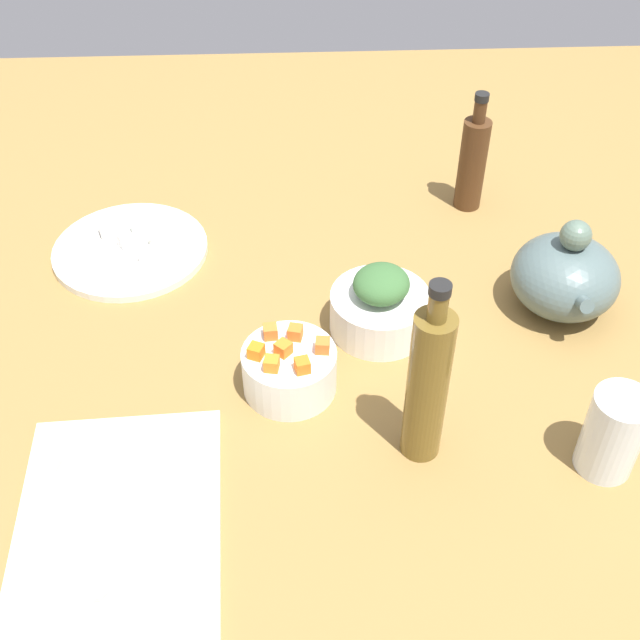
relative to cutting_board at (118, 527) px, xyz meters
The scene contains 25 objects.
tabletop 37.35cm from the cutting_board, 139.82° to the left, with size 190.00×190.00×3.00cm, color olive.
cutting_board is the anchor object (origin of this frame).
plate_tofu 51.29cm from the cutting_board, behind, with size 24.34×24.34×1.20cm, color white.
bowl_greens 45.77cm from the cutting_board, 134.43° to the left, with size 14.04×14.04×6.01cm, color white.
bowl_carrots 28.96cm from the cutting_board, 136.82° to the left, with size 12.36×12.36×6.31cm, color white.
teapot 69.46cm from the cutting_board, 120.78° to the left, with size 17.18×15.36×15.03cm.
bottle_0 80.48cm from the cutting_board, 140.71° to the left, with size 4.52×4.52×20.62cm.
bottle_1 38.54cm from the cutting_board, 105.94° to the left, with size 4.88×4.88×26.30cm.
drinking_glass_0 57.92cm from the cutting_board, 96.57° to the left, with size 6.92×6.92×11.60cm, color white.
carrot_cube_0 29.15cm from the cutting_board, 137.78° to the left, with size 1.80×1.80×1.80cm, color orange.
carrot_cube_1 32.27cm from the cutting_board, 139.12° to the left, with size 1.80×1.80×1.80cm, color orange.
carrot_cube_2 28.67cm from the cutting_board, 129.89° to the left, with size 1.80×1.80×1.80cm, color orange.
carrot_cube_3 26.72cm from the cutting_board, 142.88° to the left, with size 1.80×1.80×1.80cm, color orange.
carrot_cube_4 32.51cm from the cutting_board, 131.98° to the left, with size 1.80×1.80×1.80cm, color orange.
carrot_cube_5 26.28cm from the cutting_board, 136.22° to the left, with size 1.80×1.80×1.80cm, color orange.
carrot_cube_6 30.53cm from the cutting_board, 144.21° to the left, with size 1.80×1.80×1.80cm, color orange.
chopped_greens_mound 46.33cm from the cutting_board, 134.43° to the left, with size 8.22×7.78×4.29cm, color #386332.
tofu_cube_0 51.03cm from the cutting_board, behind, with size 2.20×2.20×2.20cm, color silver.
tofu_cube_1 54.70cm from the cutting_board, behind, with size 2.20×2.20×2.20cm, color white.
tofu_cube_2 55.11cm from the cutting_board, behind, with size 2.20×2.20×2.20cm, color #F1E0D1.
tofu_cube_3 47.55cm from the cutting_board, behind, with size 2.20×2.20×2.20cm, color silver.
tofu_cube_4 51.56cm from the cutting_board, behind, with size 2.20×2.20×2.20cm, color white.
dumpling_0 11.33cm from the cutting_board, behind, with size 5.79×5.17×2.14cm, color beige.
dumpling_1 10.90cm from the cutting_board, ahead, with size 4.57×4.28×2.70cm, color beige.
dumpling_2 10.31cm from the cutting_board, 136.82° to the right, with size 4.27×4.15×2.13cm, color beige.
Camera 1 is at (80.70, -3.67, 82.41)cm, focal length 45.46 mm.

